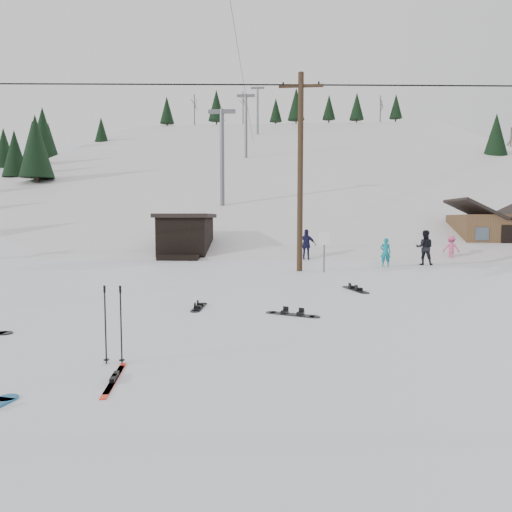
{
  "coord_description": "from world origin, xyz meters",
  "views": [
    {
      "loc": [
        1.57,
        -7.19,
        2.42
      ],
      "look_at": [
        0.63,
        5.26,
        1.4
      ],
      "focal_mm": 32.0,
      "sensor_mm": 36.0,
      "label": 1
    }
  ],
  "objects": [
    {
      "name": "ground",
      "position": [
        0.0,
        0.0,
        0.0
      ],
      "size": [
        200.0,
        200.0,
        0.0
      ],
      "primitive_type": "plane",
      "color": "white",
      "rests_on": "ground"
    },
    {
      "name": "ski_slope",
      "position": [
        0.0,
        55.0,
        -12.0
      ],
      "size": [
        60.0,
        85.24,
        65.97
      ],
      "primitive_type": "cube",
      "rotation": [
        0.31,
        0.0,
        0.0
      ],
      "color": "silver",
      "rests_on": "ground"
    },
    {
      "name": "treeline_crest",
      "position": [
        0.0,
        86.0,
        0.0
      ],
      "size": [
        50.0,
        6.0,
        10.0
      ],
      "primitive_type": null,
      "color": "black",
      "rests_on": "ski_slope"
    },
    {
      "name": "utility_pole",
      "position": [
        2.0,
        14.0,
        4.68
      ],
      "size": [
        2.0,
        0.26,
        9.0
      ],
      "color": "#3A2819",
      "rests_on": "ground"
    },
    {
      "name": "trail_sign",
      "position": [
        3.1,
        13.58,
        1.27
      ],
      "size": [
        0.5,
        0.09,
        1.85
      ],
      "color": "#595B60",
      "rests_on": "ground"
    },
    {
      "name": "lift_hut",
      "position": [
        -5.0,
        20.94,
        1.36
      ],
      "size": [
        3.4,
        4.1,
        2.75
      ],
      "color": "black",
      "rests_on": "ground"
    },
    {
      "name": "lift_tower_near",
      "position": [
        -4.0,
        30.0,
        7.86
      ],
      "size": [
        2.2,
        0.36,
        8.0
      ],
      "color": "#595B60",
      "rests_on": "ski_slope"
    },
    {
      "name": "lift_tower_mid",
      "position": [
        -4.0,
        50.0,
        14.36
      ],
      "size": [
        2.2,
        0.36,
        8.0
      ],
      "color": "#595B60",
      "rests_on": "ski_slope"
    },
    {
      "name": "lift_tower_far",
      "position": [
        -4.0,
        70.0,
        20.86
      ],
      "size": [
        2.2,
        0.36,
        8.0
      ],
      "color": "#595B60",
      "rests_on": "ski_slope"
    },
    {
      "name": "cabin",
      "position": [
        15.0,
        24.0,
        1.48
      ],
      "size": [
        5.39,
        4.4,
        3.77
      ],
      "color": "brown",
      "rests_on": "ground"
    },
    {
      "name": "hero_skis",
      "position": [
        -1.06,
        -0.7,
        0.02
      ],
      "size": [
        0.36,
        1.52,
        0.08
      ],
      "rotation": [
        0.0,
        0.0,
        0.18
      ],
      "color": "red",
      "rests_on": "ground"
    },
    {
      "name": "ski_poles",
      "position": [
        -1.36,
        0.06,
        0.68
      ],
      "size": [
        0.36,
        0.1,
        1.32
      ],
      "color": "black",
      "rests_on": "ground"
    },
    {
      "name": "board_scatter_b",
      "position": [
        -0.91,
        4.92,
        0.02
      ],
      "size": [
        0.26,
        1.35,
        0.09
      ],
      "rotation": [
        0.0,
        0.0,
        1.58
      ],
      "color": "black",
      "rests_on": "ground"
    },
    {
      "name": "board_scatter_d",
      "position": [
        1.63,
        4.17,
        0.03
      ],
      "size": [
        1.37,
        0.73,
        0.1
      ],
      "rotation": [
        0.0,
        0.0,
        -0.4
      ],
      "color": "black",
      "rests_on": "ground"
    },
    {
      "name": "board_scatter_f",
      "position": [
        3.79,
        8.37,
        0.03
      ],
      "size": [
        0.74,
        1.59,
        0.12
      ],
      "rotation": [
        0.0,
        0.0,
        1.89
      ],
      "color": "black",
      "rests_on": "ground"
    },
    {
      "name": "skier_teal",
      "position": [
        6.41,
        16.41,
        0.72
      ],
      "size": [
        0.57,
        0.41,
        1.45
      ],
      "primitive_type": "imported",
      "rotation": [
        0.0,
        0.0,
        3.02
      ],
      "color": "#0D7884",
      "rests_on": "ground"
    },
    {
      "name": "skier_dark",
      "position": [
        8.62,
        17.32,
        0.91
      ],
      "size": [
        1.04,
        0.9,
        1.83
      ],
      "primitive_type": "imported",
      "rotation": [
        0.0,
        0.0,
        2.88
      ],
      "color": "black",
      "rests_on": "ground"
    },
    {
      "name": "skier_pink",
      "position": [
        10.82,
        19.8,
        0.72
      ],
      "size": [
        1.01,
        0.68,
        1.44
      ],
      "primitive_type": "imported",
      "rotation": [
        0.0,
        0.0,
        2.98
      ],
      "color": "#D74C7D",
      "rests_on": "ground"
    },
    {
      "name": "skier_navy",
      "position": [
        2.51,
        19.37,
        0.91
      ],
      "size": [
        1.13,
        0.63,
        1.82
      ],
      "primitive_type": "imported",
      "rotation": [
        0.0,
        0.0,
        2.96
      ],
      "color": "#18173A",
      "rests_on": "ground"
    }
  ]
}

